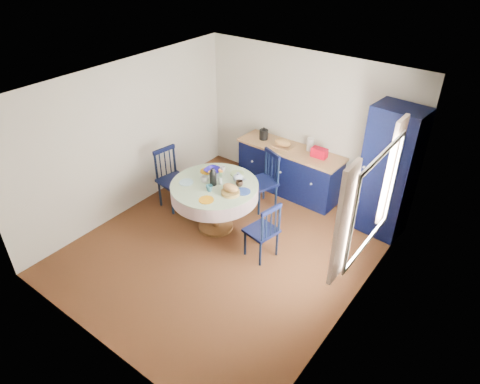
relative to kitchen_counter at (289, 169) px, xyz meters
The scene contains 17 objects.
floor 2.01m from the kitchen_counter, 87.05° to the right, with size 4.50×4.50×0.00m, color black.
ceiling 2.84m from the kitchen_counter, 87.05° to the right, with size 4.50×4.50×0.00m, color white.
wall_back 0.86m from the kitchen_counter, 70.79° to the left, with size 4.00×0.02×2.50m, color beige.
wall_left 2.84m from the kitchen_counter, 134.09° to the right, with size 0.02×4.50×2.50m, color beige.
wall_right 2.98m from the kitchen_counter, 43.02° to the right, with size 0.02×4.50×2.50m, color beige.
window 2.85m from the kitchen_counter, 38.94° to the right, with size 0.10×1.74×1.45m.
kitchen_counter is the anchor object (origin of this frame).
pantry_cabinet 1.86m from the kitchen_counter, ahead, with size 0.77×0.58×2.08m.
dining_table 1.71m from the kitchen_counter, 101.54° to the right, with size 1.35×1.35×1.10m.
chair_left 2.09m from the kitchen_counter, 130.63° to the right, with size 0.51×0.53×1.05m.
chair_far 0.69m from the kitchen_counter, 97.07° to the right, with size 0.58×0.57×1.02m.
chair_right 1.90m from the kitchen_counter, 69.80° to the right, with size 0.48×0.49×0.94m.
mug_a 1.83m from the kitchen_counter, 106.54° to the right, with size 0.13×0.13×0.10m, color silver.
mug_b 1.92m from the kitchen_counter, 98.77° to the right, with size 0.10×0.10×0.10m, color #2E616D.
mug_c 1.53m from the kitchen_counter, 90.59° to the right, with size 0.11×0.11×0.09m, color black.
mug_d 1.42m from the kitchen_counter, 111.31° to the right, with size 0.09×0.09×0.08m, color silver.
cobalt_bowl 1.57m from the kitchen_counter, 112.90° to the right, with size 0.27×0.27×0.07m, color navy.
Camera 1 is at (3.20, -3.90, 4.26)m, focal length 32.00 mm.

